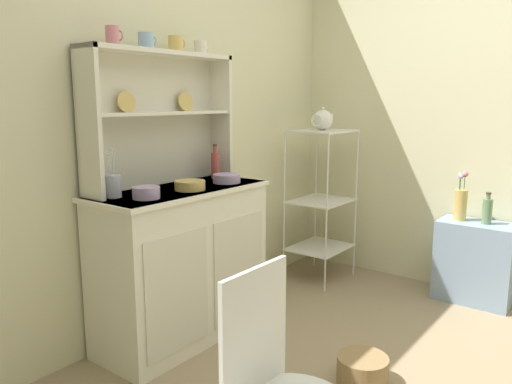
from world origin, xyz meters
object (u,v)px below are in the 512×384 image
Objects in this scene: bakers_rack at (321,192)px; wire_chair at (276,381)px; bowl_mixing_large at (146,193)px; utensil_jar at (113,186)px; cup_rose_0 at (113,36)px; porcelain_teapot at (323,120)px; floor_basket at (362,369)px; hutch_shelf_unit at (157,109)px; flower_vase at (461,203)px; hutch_cabinet at (183,262)px; oil_bottle at (487,211)px; side_shelf_blue at (475,262)px; jam_bottle at (215,165)px.

bakers_rack reaches higher than wire_chair.
utensil_jar is (-0.08, 0.15, 0.03)m from bowl_mixing_large.
cup_rose_0 is 0.69× the size of bowl_mixing_large.
porcelain_teapot is (2.07, 1.06, 0.67)m from wire_chair.
bakers_rack is at bearing 38.87° from floor_basket.
cup_rose_0 is at bearing 37.21° from wire_chair.
porcelain_teapot is at bearing -6.57° from utensil_jar.
hutch_shelf_unit is 2.06m from flower_vase.
wire_chair is at bearing -109.48° from cup_rose_0.
hutch_cabinet is at bearing 146.12° from flower_vase.
bakers_rack is 2.33m from wire_chair.
porcelain_teapot reaches higher than hutch_cabinet.
utensil_jar is at bearing 39.71° from wire_chair.
utensil_jar reaches higher than floor_basket.
flower_vase is at bearing -33.88° from hutch_cabinet.
flower_vase reaches higher than floor_basket.
cup_rose_0 is 0.77m from bowl_mixing_large.
oil_bottle is at bearing -34.06° from wire_chair.
cup_rose_0 is (-0.49, 1.14, 1.57)m from floor_basket.
side_shelf_blue is 2.25× the size of utensil_jar.
bakers_rack reaches higher than hutch_cabinet.
bakers_rack is 1.14m from side_shelf_blue.
hutch_shelf_unit is 10.32× the size of cup_rose_0.
bakers_rack is 12.06× the size of cup_rose_0.
cup_rose_0 reaches higher than flower_vase.
side_shelf_blue is 2.60× the size of oil_bottle.
floor_basket is (0.95, 0.16, -0.45)m from wire_chair.
bakers_rack is at bearing -6.09° from wire_chair.
bowl_mixing_large is at bearing 178.49° from bakers_rack.
bowl_mixing_large is (0.00, -0.20, -0.75)m from cup_rose_0.
wire_chair is 4.06× the size of jam_bottle.
utensil_jar is at bearing 149.87° from flower_vase.
jam_bottle is at bearing 132.15° from oil_bottle.
oil_bottle is at bearing -77.31° from porcelain_teapot.
hutch_cabinet is 1.98m from oil_bottle.
hutch_cabinet is at bearing 100.46° from floor_basket.
hutch_shelf_unit is 0.53m from utensil_jar.
hutch_cabinet is 1.90× the size of side_shelf_blue.
floor_basket is 1.04× the size of porcelain_teapot.
hutch_shelf_unit is 1.71m from floor_basket.
floor_basket is 1.49m from flower_vase.
hutch_shelf_unit is 1.12× the size of wire_chair.
hutch_shelf_unit reaches higher than bakers_rack.
hutch_cabinet reaches higher than floor_basket.
utensil_jar reaches higher than side_shelf_blue.
wire_chair is at bearing 179.25° from oil_bottle.
hutch_cabinet is 4.17× the size of floor_basket.
side_shelf_blue is 4.04× the size of bowl_mixing_large.
side_shelf_blue is at bearing -40.52° from hutch_shelf_unit.
utensil_jar is (-0.57, 1.10, 0.85)m from floor_basket.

